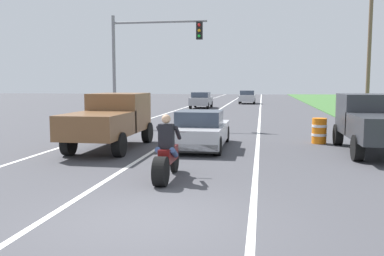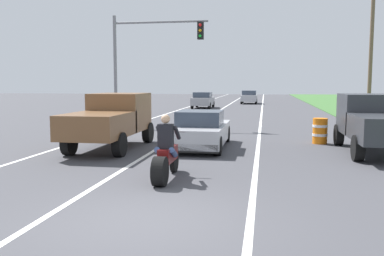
% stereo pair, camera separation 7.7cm
% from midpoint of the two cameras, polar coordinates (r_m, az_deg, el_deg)
% --- Properties ---
extents(ground_plane, '(160.00, 160.00, 0.00)m').
position_cam_midpoint_polar(ground_plane, '(7.48, -6.09, -12.42)').
color(ground_plane, '#424247').
extents(lane_stripe_left_solid, '(0.14, 120.00, 0.01)m').
position_cam_midpoint_polar(lane_stripe_left_solid, '(27.90, -5.52, 1.27)').
color(lane_stripe_left_solid, white).
rests_on(lane_stripe_left_solid, ground).
extents(lane_stripe_right_solid, '(0.14, 120.00, 0.01)m').
position_cam_midpoint_polar(lane_stripe_right_solid, '(26.92, 9.44, 1.03)').
color(lane_stripe_right_solid, white).
rests_on(lane_stripe_right_solid, ground).
extents(lane_stripe_centre_dashed, '(0.14, 120.00, 0.01)m').
position_cam_midpoint_polar(lane_stripe_centre_dashed, '(27.18, 1.82, 1.16)').
color(lane_stripe_centre_dashed, white).
rests_on(lane_stripe_centre_dashed, ground).
extents(motorcycle_with_rider, '(0.70, 2.21, 1.62)m').
position_cam_midpoint_polar(motorcycle_with_rider, '(10.24, -3.37, -3.88)').
color(motorcycle_with_rider, black).
rests_on(motorcycle_with_rider, ground).
extents(sports_car_silver, '(1.84, 4.30, 1.37)m').
position_cam_midpoint_polar(sports_car_silver, '(15.33, 1.33, -0.38)').
color(sports_car_silver, '#B7B7BC').
rests_on(sports_car_silver, ground).
extents(pickup_truck_left_lane_brown, '(2.02, 4.80, 1.98)m').
position_cam_midpoint_polar(pickup_truck_left_lane_brown, '(15.40, -10.78, 1.33)').
color(pickup_truck_left_lane_brown, brown).
rests_on(pickup_truck_left_lane_brown, ground).
extents(pickup_truck_right_shoulder_dark_grey, '(2.02, 4.80, 1.98)m').
position_cam_midpoint_polar(pickup_truck_right_shoulder_dark_grey, '(15.40, 23.83, 0.91)').
color(pickup_truck_right_shoulder_dark_grey, '#2D3035').
rests_on(pickup_truck_right_shoulder_dark_grey, ground).
extents(traffic_light_mast_near, '(5.23, 0.34, 6.00)m').
position_cam_midpoint_polar(traffic_light_mast_near, '(23.13, -6.46, 10.26)').
color(traffic_light_mast_near, gray).
rests_on(traffic_light_mast_near, ground).
extents(utility_pole_roadside, '(0.24, 0.24, 7.79)m').
position_cam_midpoint_polar(utility_pole_roadside, '(29.20, 23.22, 8.66)').
color(utility_pole_roadside, brown).
rests_on(utility_pole_roadside, ground).
extents(construction_barrel_nearest, '(0.58, 0.58, 1.00)m').
position_cam_midpoint_polar(construction_barrel_nearest, '(17.17, 17.15, -0.37)').
color(construction_barrel_nearest, orange).
rests_on(construction_barrel_nearest, ground).
extents(distant_car_far_ahead, '(1.80, 4.00, 1.50)m').
position_cam_midpoint_polar(distant_car_far_ahead, '(39.52, 1.55, 3.85)').
color(distant_car_far_ahead, '#99999E').
rests_on(distant_car_far_ahead, ground).
extents(distant_car_further_ahead, '(1.80, 4.00, 1.50)m').
position_cam_midpoint_polar(distant_car_further_ahead, '(48.48, 7.83, 4.23)').
color(distant_car_further_ahead, '#B2B2B7').
rests_on(distant_car_further_ahead, ground).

